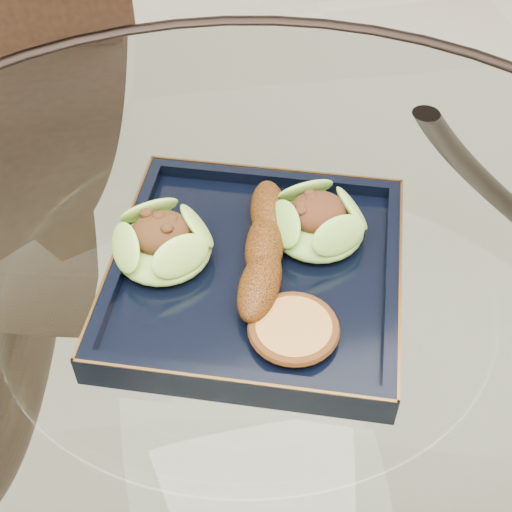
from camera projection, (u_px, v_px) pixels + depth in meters
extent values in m
cylinder|color=white|center=(248.00, 325.00, 0.66)|extent=(1.10, 1.10, 0.01)
torus|color=black|center=(248.00, 325.00, 0.66)|extent=(1.13, 1.13, 0.02)
cylinder|color=black|center=(385.00, 307.00, 1.17)|extent=(0.04, 0.04, 0.75)
cylinder|color=black|center=(36.00, 363.00, 1.09)|extent=(0.04, 0.04, 0.75)
cube|color=black|center=(50.00, 248.00, 1.18)|extent=(0.40, 0.40, 0.04)
cube|color=black|center=(23.00, 61.00, 1.12)|extent=(0.37, 0.05, 0.42)
cylinder|color=black|center=(168.00, 393.00, 1.25)|extent=(0.03, 0.03, 0.41)
cylinder|color=black|center=(158.00, 258.00, 1.47)|extent=(0.03, 0.03, 0.41)
cube|color=black|center=(256.00, 277.00, 0.68)|extent=(0.35, 0.35, 0.02)
ellipsoid|color=#73A931|center=(163.00, 245.00, 0.68)|extent=(0.10, 0.10, 0.03)
ellipsoid|color=#549029|center=(318.00, 224.00, 0.69)|extent=(0.11, 0.11, 0.03)
ellipsoid|color=#64320A|center=(265.00, 247.00, 0.67)|extent=(0.09, 0.18, 0.03)
cylinder|color=#B2833B|center=(294.00, 330.00, 0.62)|extent=(0.09, 0.09, 0.01)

